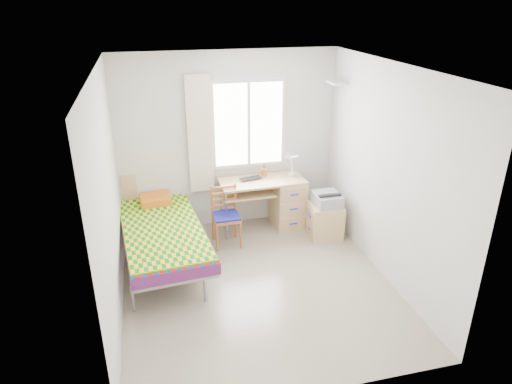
% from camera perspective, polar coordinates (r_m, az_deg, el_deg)
% --- Properties ---
extents(floor, '(3.50, 3.50, 0.00)m').
position_cam_1_polar(floor, '(5.73, 0.16, -11.42)').
color(floor, '#BCAD93').
rests_on(floor, ground).
extents(ceiling, '(3.50, 3.50, 0.00)m').
position_cam_1_polar(ceiling, '(4.75, 0.20, 15.29)').
color(ceiling, white).
rests_on(ceiling, wall_back).
extents(wall_back, '(3.20, 0.00, 3.20)m').
position_cam_1_polar(wall_back, '(6.71, -3.47, 6.27)').
color(wall_back, silver).
rests_on(wall_back, ground).
extents(wall_left, '(0.00, 3.50, 3.50)m').
position_cam_1_polar(wall_left, '(4.99, -17.95, -1.06)').
color(wall_left, silver).
rests_on(wall_left, ground).
extents(wall_right, '(0.00, 3.50, 3.50)m').
position_cam_1_polar(wall_right, '(5.67, 16.07, 2.13)').
color(wall_right, silver).
rests_on(wall_right, ground).
extents(window, '(1.10, 0.04, 1.30)m').
position_cam_1_polar(window, '(6.68, -0.93, 8.46)').
color(window, white).
rests_on(window, wall_back).
extents(curtain, '(0.35, 0.05, 1.70)m').
position_cam_1_polar(curtain, '(6.54, -7.03, 7.06)').
color(curtain, beige).
rests_on(curtain, wall_back).
extents(floating_shelf, '(0.20, 0.32, 0.03)m').
position_cam_1_polar(floating_shelf, '(6.61, 10.09, 13.29)').
color(floating_shelf, white).
rests_on(floating_shelf, wall_right).
extents(bed, '(1.18, 2.21, 0.92)m').
position_cam_1_polar(bed, '(6.11, -11.64, -4.67)').
color(bed, '#95989D').
rests_on(bed, floor).
extents(desk, '(1.26, 0.61, 0.78)m').
position_cam_1_polar(desk, '(6.91, 3.43, -0.99)').
color(desk, tan).
rests_on(desk, floor).
extents(chair, '(0.38, 0.38, 0.85)m').
position_cam_1_polar(chair, '(6.40, -3.75, -2.51)').
color(chair, '#9A4C1D').
rests_on(chair, floor).
extents(cabinet, '(0.49, 0.44, 0.50)m').
position_cam_1_polar(cabinet, '(6.72, 8.61, -3.59)').
color(cabinet, '#DEB571').
rests_on(cabinet, floor).
extents(printer, '(0.36, 0.42, 0.18)m').
position_cam_1_polar(printer, '(6.59, 8.86, -0.86)').
color(printer, '#A9ABB1').
rests_on(printer, cabinet).
extents(laptop, '(0.37, 0.28, 0.03)m').
position_cam_1_polar(laptop, '(6.66, -0.49, 1.56)').
color(laptop, black).
rests_on(laptop, desk).
extents(pen_cup, '(0.10, 0.10, 0.11)m').
position_cam_1_polar(pen_cup, '(6.83, 1.02, 2.47)').
color(pen_cup, orange).
rests_on(pen_cup, desk).
extents(task_lamp, '(0.23, 0.33, 0.43)m').
position_cam_1_polar(task_lamp, '(6.65, 4.33, 3.81)').
color(task_lamp, white).
rests_on(task_lamp, desk).
extents(book, '(0.19, 0.24, 0.02)m').
position_cam_1_polar(book, '(6.68, -1.20, -0.26)').
color(book, gray).
rests_on(book, desk).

